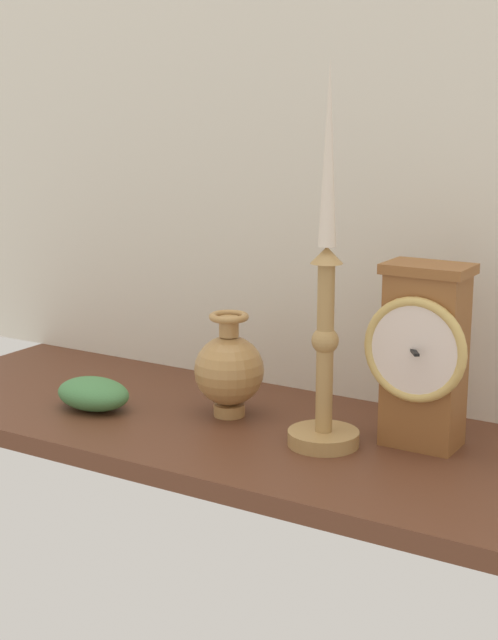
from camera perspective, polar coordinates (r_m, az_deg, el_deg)
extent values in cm
cube|color=#59311F|center=(125.12, -1.05, -6.65)|extent=(100.00, 36.00, 2.40)
cube|color=silver|center=(134.03, 3.20, 9.40)|extent=(120.00, 2.00, 65.00)
cube|color=brown|center=(115.54, 10.49, -2.43)|extent=(9.02, 6.04, 21.16)
cube|color=brown|center=(113.11, 10.72, 3.04)|extent=(10.10, 6.76, 1.20)
torus|color=tan|center=(111.90, 9.90, -1.79)|extent=(12.68, 1.15, 12.68)
cylinder|color=#F4E0D2|center=(111.81, 9.88, -1.80)|extent=(10.60, 0.40, 10.60)
cube|color=black|center=(111.54, 9.83, -1.83)|extent=(2.76, 3.68, 0.30)
cylinder|color=#AF854C|center=(116.77, 4.48, -7.06)|extent=(8.74, 8.74, 1.80)
cylinder|color=#AF854C|center=(113.41, 4.58, -1.74)|extent=(2.05, 2.05, 20.62)
sphere|color=#AF854C|center=(113.15, 4.59, -1.23)|extent=(3.28, 3.28, 3.28)
cone|color=#AF854C|center=(111.07, 4.69, 3.91)|extent=(3.86, 3.86, 2.00)
cone|color=beige|center=(109.83, 4.80, 9.93)|extent=(2.11, 2.11, 21.35)
cylinder|color=#B5864C|center=(126.97, -1.19, -5.40)|extent=(4.18, 4.18, 1.60)
sphere|color=#B5864C|center=(125.35, -1.20, -3.04)|extent=(9.28, 9.28, 9.28)
cylinder|color=#B5864C|center=(123.84, -1.22, -0.39)|extent=(2.60, 2.60, 2.62)
torus|color=#B5864C|center=(123.54, -1.22, 0.20)|extent=(5.24, 5.24, 0.95)
ellipsoid|color=#4A884C|center=(130.80, -9.33, -4.39)|extent=(10.80, 7.56, 4.35)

